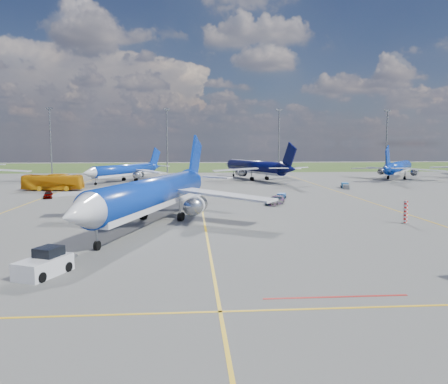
{
  "coord_description": "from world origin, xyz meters",
  "views": [
    {
      "loc": [
        -1.74,
        -45.9,
        10.34
      ],
      "look_at": [
        2.6,
        10.97,
        4.0
      ],
      "focal_mm": 35.0,
      "sensor_mm": 36.0,
      "label": 1
    }
  ],
  "objects": [
    {
      "name": "warning_post",
      "position": [
        26.0,
        8.0,
        1.5
      ],
      "size": [
        0.5,
        0.5,
        3.0
      ],
      "primitive_type": "cylinder",
      "color": "red",
      "rests_on": "ground"
    },
    {
      "name": "bg_jet_nnw",
      "position": [
        -19.83,
        74.79,
        0.0
      ],
      "size": [
        39.58,
        42.51,
        8.92
      ],
      "primitive_type": null,
      "rotation": [
        0.0,
        0.0,
        -0.53
      ],
      "color": "#0B309E",
      "rests_on": "ground"
    },
    {
      "name": "service_car_a",
      "position": [
        -28.88,
        38.89,
        0.68
      ],
      "size": [
        2.54,
        4.25,
        1.36
      ],
      "primitive_type": "imported",
      "rotation": [
        0.0,
        0.0,
        0.25
      ],
      "color": "#999999",
      "rests_on": "ground"
    },
    {
      "name": "bg_jet_n",
      "position": [
        16.7,
        78.73,
        0.0
      ],
      "size": [
        42.87,
        48.1,
        10.39
      ],
      "primitive_type": null,
      "rotation": [
        0.0,
        0.0,
        3.52
      ],
      "color": "#07093A",
      "rests_on": "ground"
    },
    {
      "name": "taxiway_lines",
      "position": [
        0.17,
        27.7,
        0.01
      ],
      "size": [
        60.25,
        160.0,
        0.02
      ],
      "color": "gold",
      "rests_on": "ground"
    },
    {
      "name": "ground",
      "position": [
        0.0,
        0.0,
        0.0
      ],
      "size": [
        400.0,
        400.0,
        0.0
      ],
      "primitive_type": "plane",
      "color": "#555552",
      "rests_on": "ground"
    },
    {
      "name": "baggage_tug_c",
      "position": [
        -14.62,
        47.83,
        0.44
      ],
      "size": [
        1.78,
        4.3,
        0.94
      ],
      "rotation": [
        0.0,
        0.0,
        -0.17
      ],
      "color": "#185D92",
      "rests_on": "ground"
    },
    {
      "name": "bg_jet_ne",
      "position": [
        59.55,
        78.76,
        0.0
      ],
      "size": [
        44.47,
        46.42,
        9.67
      ],
      "primitive_type": null,
      "rotation": [
        0.0,
        0.0,
        2.51
      ],
      "color": "#0B309E",
      "rests_on": "ground"
    },
    {
      "name": "service_car_c",
      "position": [
        12.5,
        26.74,
        0.72
      ],
      "size": [
        4.45,
        5.2,
        1.43
      ],
      "primitive_type": "imported",
      "rotation": [
        0.0,
        0.0,
        -0.6
      ],
      "color": "#999999",
      "rests_on": "ground"
    },
    {
      "name": "floodlight_masts",
      "position": [
        10.0,
        110.0,
        12.56
      ],
      "size": [
        202.2,
        0.5,
        22.7
      ],
      "color": "slate",
      "rests_on": "ground"
    },
    {
      "name": "grass_strip",
      "position": [
        0.0,
        150.0,
        0.0
      ],
      "size": [
        400.0,
        80.0,
        0.01
      ],
      "primitive_type": "cube",
      "color": "#2D4719",
      "rests_on": "ground"
    },
    {
      "name": "baggage_tug_e",
      "position": [
        34.14,
        52.7,
        0.56
      ],
      "size": [
        2.72,
        5.53,
        1.2
      ],
      "rotation": [
        0.0,
        0.0,
        -0.25
      ],
      "color": "#1C61A9",
      "rests_on": "ground"
    },
    {
      "name": "pushback_tug",
      "position": [
        -13.32,
        -11.31,
        0.86
      ],
      "size": [
        3.93,
        6.3,
        2.13
      ],
      "rotation": [
        0.0,
        0.0,
        -0.41
      ],
      "color": "silver",
      "rests_on": "ground"
    },
    {
      "name": "apron_bus",
      "position": [
        -32.19,
        52.76,
        1.83
      ],
      "size": [
        13.35,
        4.23,
        3.66
      ],
      "primitive_type": "imported",
      "rotation": [
        0.0,
        0.0,
        1.48
      ],
      "color": "orange",
      "rests_on": "ground"
    },
    {
      "name": "service_car_b",
      "position": [
        -9.28,
        25.36,
        0.73
      ],
      "size": [
        5.79,
        4.32,
        1.46
      ],
      "primitive_type": "imported",
      "rotation": [
        0.0,
        0.0,
        1.16
      ],
      "color": "#999999",
      "rests_on": "ground"
    },
    {
      "name": "baggage_tug_w",
      "position": [
        14.99,
        34.05,
        0.46
      ],
      "size": [
        2.84,
        4.51,
        0.99
      ],
      "rotation": [
        0.0,
        0.0,
        -0.41
      ],
      "color": "#1B4EA3",
      "rests_on": "ground"
    },
    {
      "name": "main_airliner",
      "position": [
        -6.55,
        10.36,
        0.0
      ],
      "size": [
        44.71,
        51.51,
        11.41
      ],
      "primitive_type": null,
      "rotation": [
        0.0,
        0.0,
        -0.3
      ],
      "color": "#0B309E",
      "rests_on": "ground"
    }
  ]
}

